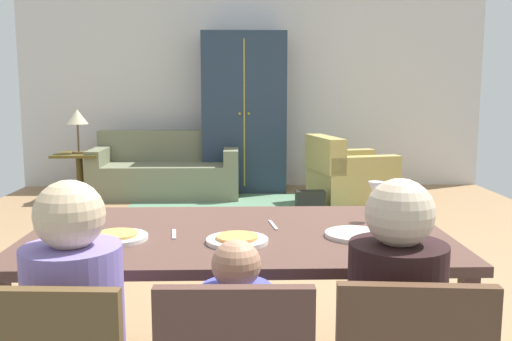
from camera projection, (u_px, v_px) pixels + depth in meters
ground_plane at (262, 256)px, 4.66m from camera, size 6.42×6.71×0.02m
back_wall at (253, 90)px, 7.83m from camera, size 6.42×0.10×2.70m
dining_table at (237, 246)px, 2.44m from camera, size 1.79×1.03×0.76m
plate_near_man at (117, 238)px, 2.30m from camera, size 0.25×0.25×0.02m
pizza_near_man at (117, 234)px, 2.29m from camera, size 0.17×0.17×0.01m
plate_near_child at (237, 241)px, 2.25m from camera, size 0.25×0.25×0.02m
pizza_near_child at (237, 237)px, 2.25m from camera, size 0.17×0.17×0.01m
plate_near_woman at (355, 235)px, 2.34m from camera, size 0.25×0.25×0.02m
wine_glass at (376, 193)px, 2.61m from camera, size 0.07×0.07×0.19m
fork at (174, 234)px, 2.37m from camera, size 0.03×0.15×0.01m
knife at (273, 225)px, 2.53m from camera, size 0.04×0.17×0.01m
area_rug at (239, 208)px, 6.44m from camera, size 2.60×1.80×0.01m
couch at (167, 172)px, 7.22m from camera, size 1.85×0.86×0.82m
armchair at (347, 178)px, 6.62m from camera, size 1.02×1.01×0.82m
armoire at (244, 113)px, 7.48m from camera, size 1.10×0.59×2.10m
side_table at (80, 170)px, 6.93m from camera, size 0.56×0.56×0.58m
table_lamp at (77, 118)px, 6.84m from camera, size 0.26×0.26×0.54m
handbag at (310, 203)px, 6.15m from camera, size 0.32×0.16×0.26m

